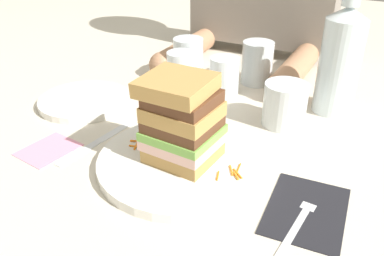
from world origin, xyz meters
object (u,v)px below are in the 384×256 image
at_px(side_plate, 85,101).
at_px(empty_tumbler_2, 257,63).
at_px(juice_glass, 285,106).
at_px(napkin_pink, 48,149).
at_px(main_plate, 183,162).
at_px(empty_tumbler_0, 224,77).
at_px(water_bottle, 340,59).
at_px(sandwich, 182,121).
at_px(napkin_dark, 306,210).
at_px(empty_tumbler_3, 182,74).
at_px(knife, 99,141).
at_px(fork, 301,217).
at_px(empty_tumbler_1, 188,59).

bearing_deg(side_plate, empty_tumbler_2, 44.67).
bearing_deg(juice_glass, empty_tumbler_2, 124.34).
xyz_separation_m(side_plate, napkin_pink, (0.07, -0.17, -0.01)).
height_order(main_plate, empty_tumbler_0, empty_tumbler_0).
height_order(empty_tumbler_2, side_plate, empty_tumbler_2).
distance_m(juice_glass, water_bottle, 0.15).
distance_m(sandwich, napkin_dark, 0.22).
distance_m(napkin_dark, water_bottle, 0.35).
bearing_deg(sandwich, napkin_dark, -4.56).
height_order(juice_glass, empty_tumbler_3, empty_tumbler_3).
relative_size(sandwich, knife, 0.70).
height_order(fork, empty_tumbler_1, empty_tumbler_1).
bearing_deg(empty_tumbler_1, empty_tumbler_2, 18.46).
height_order(napkin_dark, fork, fork).
height_order(fork, side_plate, side_plate).
bearing_deg(water_bottle, main_plate, -118.50).
bearing_deg(empty_tumbler_3, empty_tumbler_1, 109.73).
distance_m(water_bottle, empty_tumbler_3, 0.32).
xyz_separation_m(fork, empty_tumbler_3, (-0.34, 0.28, 0.05)).
relative_size(knife, empty_tumbler_3, 2.02).
distance_m(fork, empty_tumbler_3, 0.44).
bearing_deg(empty_tumbler_2, juice_glass, -55.66).
xyz_separation_m(knife, napkin_pink, (-0.06, -0.06, -0.00)).
height_order(main_plate, empty_tumbler_3, empty_tumbler_3).
distance_m(juice_glass, napkin_pink, 0.44).
xyz_separation_m(empty_tumbler_0, side_plate, (-0.24, -0.18, -0.04)).
distance_m(empty_tumbler_2, empty_tumbler_3, 0.19).
height_order(main_plate, water_bottle, water_bottle).
relative_size(empty_tumbler_2, side_plate, 0.52).
bearing_deg(fork, knife, 174.71).
relative_size(fork, empty_tumbler_0, 1.92).
xyz_separation_m(knife, empty_tumbler_1, (0.00, 0.34, 0.05)).
bearing_deg(empty_tumbler_3, empty_tumbler_2, 50.22).
xyz_separation_m(fork, knife, (-0.37, 0.03, -0.00)).
distance_m(main_plate, juice_glass, 0.24).
bearing_deg(empty_tumbler_1, napkin_pink, -98.74).
distance_m(main_plate, side_plate, 0.32).
xyz_separation_m(knife, water_bottle, (0.34, 0.32, 0.11)).
height_order(fork, empty_tumbler_3, empty_tumbler_3).
relative_size(water_bottle, side_plate, 1.30).
relative_size(fork, side_plate, 0.87).
height_order(fork, water_bottle, water_bottle).
height_order(napkin_dark, empty_tumbler_0, empty_tumbler_0).
relative_size(water_bottle, napkin_pink, 2.64).
xyz_separation_m(napkin_dark, side_plate, (-0.50, 0.12, 0.01)).
xyz_separation_m(empty_tumbler_1, side_plate, (-0.13, -0.23, -0.04)).
height_order(napkin_dark, empty_tumbler_1, empty_tumbler_1).
bearing_deg(side_plate, empty_tumbler_3, 39.69).
bearing_deg(water_bottle, empty_tumbler_1, 177.43).
bearing_deg(side_plate, water_bottle, 24.30).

